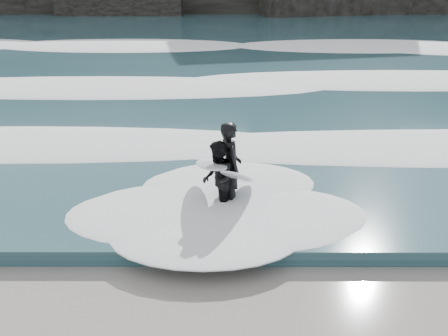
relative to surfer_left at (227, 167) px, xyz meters
The scene contains 6 objects.
sea 23.69m from the surfer_left, 91.24° to the left, with size 90.00×52.00×0.30m, color #274B54.
foam_near 3.75m from the surfer_left, 97.97° to the left, with size 60.00×3.20×0.20m, color white.
foam_mid 10.69m from the surfer_left, 92.76° to the left, with size 60.00×4.00×0.24m, color white.
foam_far 19.68m from the surfer_left, 91.50° to the left, with size 60.00×4.80×0.30m, color white.
surfer_left is the anchor object (origin of this frame).
surfer_right 0.34m from the surfer_left, 118.24° to the right, with size 1.26×1.87×1.60m.
Camera 1 is at (0.48, -5.45, 5.13)m, focal length 45.00 mm.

